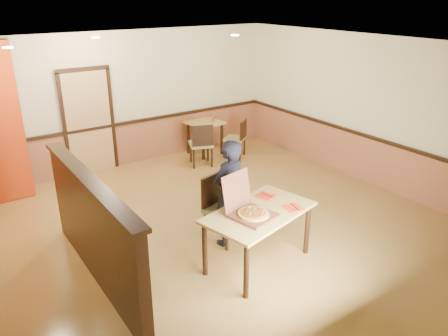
# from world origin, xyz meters

# --- Properties ---
(floor) EXTENTS (7.00, 7.00, 0.00)m
(floor) POSITION_xyz_m (0.00, 0.00, 0.00)
(floor) COLOR #AD8643
(floor) RESTS_ON ground
(ceiling) EXTENTS (7.00, 7.00, 0.00)m
(ceiling) POSITION_xyz_m (0.00, 0.00, 2.80)
(ceiling) COLOR black
(ceiling) RESTS_ON wall_back
(wall_back) EXTENTS (7.00, 0.00, 7.00)m
(wall_back) POSITION_xyz_m (0.00, 3.50, 1.40)
(wall_back) COLOR beige
(wall_back) RESTS_ON floor
(wall_right) EXTENTS (0.00, 7.00, 7.00)m
(wall_right) POSITION_xyz_m (3.50, 0.00, 1.40)
(wall_right) COLOR beige
(wall_right) RESTS_ON floor
(wainscot_back) EXTENTS (7.00, 0.04, 0.90)m
(wainscot_back) POSITION_xyz_m (0.00, 3.47, 0.45)
(wainscot_back) COLOR #9A5B3D
(wainscot_back) RESTS_ON floor
(chair_rail_back) EXTENTS (7.00, 0.06, 0.06)m
(chair_rail_back) POSITION_xyz_m (0.00, 3.45, 0.92)
(chair_rail_back) COLOR black
(chair_rail_back) RESTS_ON wall_back
(wainscot_right) EXTENTS (0.04, 7.00, 0.90)m
(wainscot_right) POSITION_xyz_m (3.47, 0.00, 0.45)
(wainscot_right) COLOR #9A5B3D
(wainscot_right) RESTS_ON floor
(chair_rail_right) EXTENTS (0.06, 7.00, 0.06)m
(chair_rail_right) POSITION_xyz_m (3.45, 0.00, 0.92)
(chair_rail_right) COLOR black
(chair_rail_right) RESTS_ON wall_right
(back_door) EXTENTS (0.90, 0.06, 2.10)m
(back_door) POSITION_xyz_m (-0.80, 3.46, 1.05)
(back_door) COLOR tan
(back_door) RESTS_ON wall_back
(booth_partition) EXTENTS (0.20, 3.10, 1.44)m
(booth_partition) POSITION_xyz_m (-2.00, -0.20, 0.74)
(booth_partition) COLOR black
(booth_partition) RESTS_ON floor
(spot_a) EXTENTS (0.14, 0.14, 0.02)m
(spot_a) POSITION_xyz_m (-2.30, 1.80, 2.78)
(spot_a) COLOR #FFF3B2
(spot_a) RESTS_ON ceiling
(spot_b) EXTENTS (0.14, 0.14, 0.02)m
(spot_b) POSITION_xyz_m (-0.80, 2.50, 2.78)
(spot_b) COLOR #FFF3B2
(spot_b) RESTS_ON ceiling
(spot_c) EXTENTS (0.14, 0.14, 0.02)m
(spot_c) POSITION_xyz_m (1.40, 1.50, 2.78)
(spot_c) COLOR #FFF3B2
(spot_c) RESTS_ON ceiling
(main_table) EXTENTS (1.67, 1.18, 0.81)m
(main_table) POSITION_xyz_m (-0.08, -1.11, 0.70)
(main_table) COLOR tan
(main_table) RESTS_ON floor
(diner_chair) EXTENTS (0.62, 0.62, 1.02)m
(diner_chair) POSITION_xyz_m (-0.12, -0.28, 0.55)
(diner_chair) COLOR olive
(diner_chair) RESTS_ON floor
(side_chair_left) EXTENTS (0.60, 0.60, 0.95)m
(side_chair_left) POSITION_xyz_m (1.22, 2.43, 0.52)
(side_chair_left) COLOR olive
(side_chair_left) RESTS_ON floor
(side_chair_right) EXTENTS (0.60, 0.60, 0.86)m
(side_chair_right) POSITION_xyz_m (2.18, 2.45, 0.47)
(side_chair_right) COLOR olive
(side_chair_right) RESTS_ON floor
(side_table) EXTENTS (0.79, 0.79, 0.76)m
(side_table) POSITION_xyz_m (1.70, 3.05, 0.58)
(side_table) COLOR tan
(side_table) RESTS_ON floor
(diner) EXTENTS (0.65, 0.49, 1.61)m
(diner) POSITION_xyz_m (-0.08, -0.43, 0.81)
(diner) COLOR black
(diner) RESTS_ON floor
(pizza_box) EXTENTS (0.62, 0.69, 0.53)m
(pizza_box) POSITION_xyz_m (-0.25, -1.15, 0.88)
(pizza_box) COLOR brown
(pizza_box) RESTS_ON main_table
(pizza) EXTENTS (0.52, 0.52, 0.03)m
(pizza) POSITION_xyz_m (-0.24, -1.20, 0.86)
(pizza) COLOR #EDC556
(pizza) RESTS_ON pizza_box
(napkin_near) EXTENTS (0.27, 0.27, 0.01)m
(napkin_near) POSITION_xyz_m (0.36, -1.30, 0.81)
(napkin_near) COLOR red
(napkin_near) RESTS_ON main_table
(napkin_far) EXTENTS (0.30, 0.30, 0.01)m
(napkin_far) POSITION_xyz_m (0.28, -0.80, 0.81)
(napkin_far) COLOR red
(napkin_far) RESTS_ON main_table
(condiment) EXTENTS (0.06, 0.06, 0.16)m
(condiment) POSITION_xyz_m (1.84, 2.92, 0.84)
(condiment) COLOR brown
(condiment) RESTS_ON side_table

